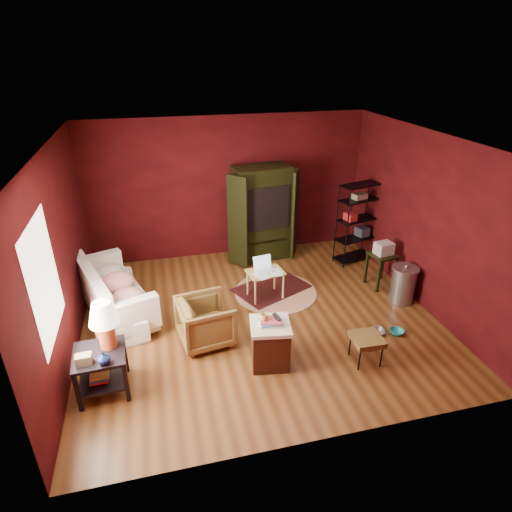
{
  "coord_description": "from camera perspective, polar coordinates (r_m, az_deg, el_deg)",
  "views": [
    {
      "loc": [
        -1.44,
        -5.59,
        3.96
      ],
      "look_at": [
        0.0,
        0.2,
        1.0
      ],
      "focal_mm": 30.0,
      "sensor_mm": 36.0,
      "label": 1
    }
  ],
  "objects": [
    {
      "name": "rug_round",
      "position": [
        7.64,
        2.61,
        -4.81
      ],
      "size": [
        1.7,
        1.7,
        0.01
      ],
      "rotation": [
        0.0,
        0.0,
        -0.18
      ],
      "color": "beige",
      "rests_on": "ground"
    },
    {
      "name": "mug",
      "position": [
        5.63,
        1.05,
        -8.04
      ],
      "size": [
        0.12,
        0.09,
        0.11
      ],
      "primitive_type": "imported",
      "rotation": [
        0.0,
        0.0,
        0.05
      ],
      "color": "#DFD26D",
      "rests_on": "hamper"
    },
    {
      "name": "trash_can",
      "position": [
        7.65,
        19.04,
        -3.57
      ],
      "size": [
        0.52,
        0.52,
        0.69
      ],
      "rotation": [
        0.0,
        0.0,
        -0.19
      ],
      "color": "#929699",
      "rests_on": "ground"
    },
    {
      "name": "small_stand",
      "position": [
        7.88,
        16.58,
        0.27
      ],
      "size": [
        0.49,
        0.49,
        0.85
      ],
      "rotation": [
        0.0,
        0.0,
        0.16
      ],
      "color": "black",
      "rests_on": "ground"
    },
    {
      "name": "laptop_desk",
      "position": [
        7.27,
        1.23,
        -2.42
      ],
      "size": [
        0.66,
        0.55,
        0.74
      ],
      "rotation": [
        0.0,
        0.0,
        0.16
      ],
      "color": "#DEC765",
      "rests_on": "ground"
    },
    {
      "name": "pet_bowl_turquoise",
      "position": [
        6.9,
        18.36,
        -9.1
      ],
      "size": [
        0.22,
        0.1,
        0.22
      ],
      "primitive_type": "imported",
      "rotation": [
        0.0,
        0.0,
        -0.15
      ],
      "color": "teal",
      "rests_on": "ground"
    },
    {
      "name": "room",
      "position": [
        6.29,
        0.12,
        2.41
      ],
      "size": [
        5.54,
        5.04,
        2.84
      ],
      "color": "brown",
      "rests_on": "ground"
    },
    {
      "name": "wire_shelving",
      "position": [
        8.62,
        13.35,
        4.73
      ],
      "size": [
        0.85,
        0.54,
        1.61
      ],
      "rotation": [
        0.0,
        0.0,
        0.28
      ],
      "color": "black",
      "rests_on": "ground"
    },
    {
      "name": "sofa",
      "position": [
        7.19,
        -18.22,
        -5.07
      ],
      "size": [
        0.82,
        1.94,
        0.73
      ],
      "primitive_type": "imported",
      "rotation": [
        0.0,
        0.0,
        1.72
      ],
      "color": "silver",
      "rests_on": "ground"
    },
    {
      "name": "rug_oriental",
      "position": [
        7.73,
        2.05,
        -4.27
      ],
      "size": [
        1.5,
        1.29,
        0.01
      ],
      "rotation": [
        0.0,
        0.0,
        0.43
      ],
      "color": "#481314",
      "rests_on": "ground"
    },
    {
      "name": "tv_armoire",
      "position": [
        8.49,
        0.84,
        5.88
      ],
      "size": [
        1.48,
        0.9,
        1.89
      ],
      "rotation": [
        0.0,
        0.0,
        0.12
      ],
      "color": "black",
      "rests_on": "ground"
    },
    {
      "name": "pet_bowl_steel",
      "position": [
        6.82,
        15.91,
        -9.08
      ],
      "size": [
        0.24,
        0.08,
        0.23
      ],
      "primitive_type": "imported",
      "rotation": [
        0.0,
        0.0,
        -0.08
      ],
      "color": "#AAABB0",
      "rests_on": "ground"
    },
    {
      "name": "armchair",
      "position": [
        6.31,
        -6.74,
        -8.39
      ],
      "size": [
        0.79,
        0.83,
        0.76
      ],
      "primitive_type": "imported",
      "rotation": [
        0.0,
        0.0,
        1.72
      ],
      "color": "black",
      "rests_on": "ground"
    },
    {
      "name": "vase",
      "position": [
        5.44,
        -19.66,
        -12.7
      ],
      "size": [
        0.2,
        0.2,
        0.16
      ],
      "primitive_type": "imported",
      "rotation": [
        0.0,
        0.0,
        0.33
      ],
      "color": "#0D1744",
      "rests_on": "side_table"
    },
    {
      "name": "sofa_cushions",
      "position": [
        7.18,
        -18.6,
        -4.87
      ],
      "size": [
        1.35,
        2.08,
        0.81
      ],
      "rotation": [
        0.0,
        0.0,
        0.33
      ],
      "color": "silver",
      "rests_on": "sofa"
    },
    {
      "name": "side_table",
      "position": [
        5.62,
        -19.82,
        -10.44
      ],
      "size": [
        0.65,
        0.65,
        1.22
      ],
      "rotation": [
        0.0,
        0.0,
        0.06
      ],
      "color": "black",
      "rests_on": "ground"
    },
    {
      "name": "hamper",
      "position": [
        5.9,
        1.88,
        -11.49
      ],
      "size": [
        0.61,
        0.61,
        0.74
      ],
      "rotation": [
        0.0,
        0.0,
        -0.17
      ],
      "color": "#461E10",
      "rests_on": "ground"
    },
    {
      "name": "footstool",
      "position": [
        6.11,
        14.57,
        -10.8
      ],
      "size": [
        0.41,
        0.41,
        0.41
      ],
      "rotation": [
        0.0,
        0.0,
        -0.03
      ],
      "color": "black",
      "rests_on": "ground"
    }
  ]
}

